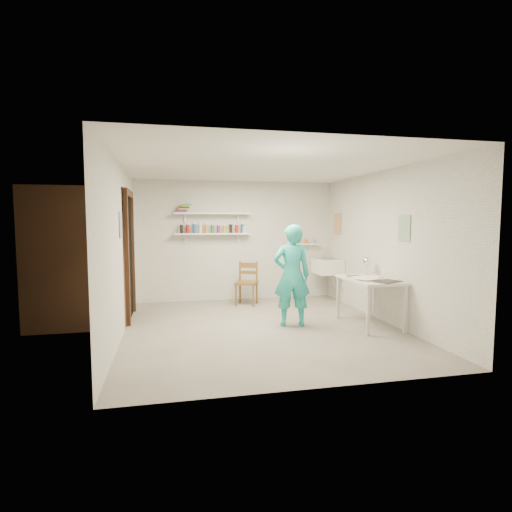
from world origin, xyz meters
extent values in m
cube|color=slate|center=(0.00, 0.00, -0.01)|extent=(4.00, 4.50, 0.02)
cube|color=silver|center=(0.00, 0.00, 2.41)|extent=(4.00, 4.50, 0.02)
cube|color=silver|center=(0.00, 2.26, 1.20)|extent=(4.00, 0.02, 2.40)
cube|color=silver|center=(0.00, -2.26, 1.20)|extent=(4.00, 0.02, 2.40)
cube|color=silver|center=(-2.01, 0.00, 1.20)|extent=(0.02, 4.50, 2.40)
cube|color=silver|center=(2.01, 0.00, 1.20)|extent=(0.02, 4.50, 2.40)
cube|color=black|center=(-1.99, 1.05, 1.00)|extent=(0.02, 0.90, 2.00)
cube|color=brown|center=(-2.70, 1.05, 1.05)|extent=(1.40, 1.50, 2.10)
cube|color=brown|center=(-1.97, 1.05, 2.05)|extent=(0.06, 1.05, 0.10)
cube|color=brown|center=(-1.97, 0.55, 1.00)|extent=(0.06, 0.10, 2.00)
cube|color=brown|center=(-1.97, 1.55, 1.00)|extent=(0.06, 0.10, 2.00)
cube|color=white|center=(-0.50, 2.13, 1.35)|extent=(1.50, 0.22, 0.03)
cube|color=white|center=(-0.50, 2.13, 1.75)|extent=(1.50, 0.22, 0.03)
cube|color=white|center=(1.35, 2.17, 1.12)|extent=(0.70, 0.14, 0.03)
cube|color=#334C7F|center=(-1.99, 0.05, 1.55)|extent=(0.01, 0.28, 0.36)
cube|color=#995933|center=(1.99, 1.80, 1.55)|extent=(0.01, 0.34, 0.42)
cube|color=#3F724C|center=(1.99, -0.55, 1.50)|extent=(0.01, 0.30, 0.38)
cube|color=white|center=(1.75, 1.70, 0.70)|extent=(0.48, 0.60, 0.30)
imported|color=#25BCB1|center=(0.48, 0.02, 0.78)|extent=(0.61, 0.44, 1.55)
cylinder|color=#F8EAA9|center=(0.45, 0.24, 1.03)|extent=(0.28, 0.07, 0.28)
cube|color=brown|center=(0.09, 1.67, 0.42)|extent=(0.51, 0.51, 0.85)
cube|color=silver|center=(1.64, -0.23, 0.36)|extent=(0.66, 1.09, 0.73)
sphere|color=white|center=(1.82, 0.21, 0.95)|extent=(0.14, 0.14, 0.14)
cylinder|color=black|center=(-1.14, 2.13, 1.45)|extent=(0.06, 0.06, 0.17)
cylinder|color=red|center=(-1.01, 2.13, 1.45)|extent=(0.06, 0.06, 0.17)
cylinder|color=blue|center=(-0.88, 2.13, 1.45)|extent=(0.06, 0.06, 0.17)
cylinder|color=white|center=(-0.75, 2.13, 1.45)|extent=(0.06, 0.06, 0.17)
cylinder|color=orange|center=(-0.63, 2.13, 1.45)|extent=(0.06, 0.06, 0.17)
cylinder|color=#268C3F|center=(-0.50, 2.13, 1.45)|extent=(0.06, 0.06, 0.17)
cylinder|color=#8C268C|center=(-0.37, 2.13, 1.45)|extent=(0.06, 0.06, 0.17)
cylinder|color=gold|center=(-0.25, 2.13, 1.45)|extent=(0.06, 0.06, 0.17)
cylinder|color=black|center=(-0.12, 2.13, 1.45)|extent=(0.06, 0.06, 0.17)
cylinder|color=red|center=(0.01, 2.13, 1.45)|extent=(0.06, 0.06, 0.17)
cylinder|color=blue|center=(0.14, 2.13, 1.45)|extent=(0.06, 0.06, 0.17)
cube|color=red|center=(-1.10, 2.13, 1.78)|extent=(0.18, 0.14, 0.03)
cube|color=#1933A5|center=(-1.08, 2.13, 1.81)|extent=(0.18, 0.14, 0.03)
cube|color=orange|center=(-1.06, 2.13, 1.83)|extent=(0.18, 0.14, 0.03)
cube|color=black|center=(-1.04, 2.13, 1.86)|extent=(0.18, 0.14, 0.03)
cube|color=yellow|center=(-1.02, 2.13, 1.89)|extent=(0.18, 0.14, 0.03)
cube|color=#338C4C|center=(-1.00, 2.13, 1.92)|extent=(0.18, 0.14, 0.03)
cylinder|color=silver|center=(1.14, 2.17, 1.18)|extent=(0.07, 0.07, 0.09)
cylinder|color=#335999|center=(1.28, 2.17, 1.18)|extent=(0.07, 0.07, 0.09)
cylinder|color=orange|center=(1.42, 2.17, 1.18)|extent=(0.07, 0.07, 0.09)
cylinder|color=#999999|center=(1.56, 2.17, 1.18)|extent=(0.07, 0.07, 0.09)
cube|color=silver|center=(1.64, -0.23, 0.73)|extent=(0.30, 0.22, 0.00)
cube|color=#4C4742|center=(1.64, -0.23, 0.73)|extent=(0.30, 0.22, 0.00)
cube|color=beige|center=(1.64, -0.23, 0.74)|extent=(0.30, 0.22, 0.00)
cube|color=#383330|center=(1.64, -0.23, 0.74)|extent=(0.30, 0.22, 0.00)
cube|color=silver|center=(1.64, -0.23, 0.75)|extent=(0.30, 0.22, 0.00)
cube|color=silver|center=(1.64, -0.23, 0.75)|extent=(0.30, 0.22, 0.00)
camera|label=1|loc=(-1.34, -5.74, 1.60)|focal=28.00mm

